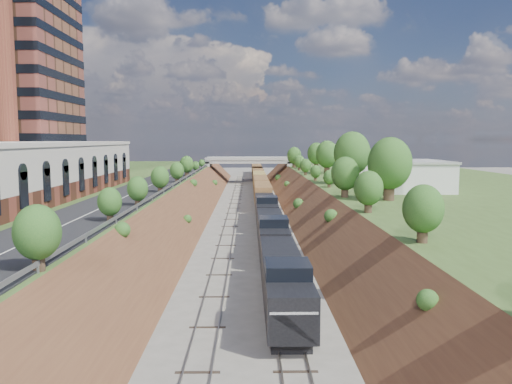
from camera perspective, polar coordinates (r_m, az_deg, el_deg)
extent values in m
cube|color=#3E5422|center=(86.60, -23.31, -0.98)|extent=(44.00, 180.00, 5.00)
cube|color=#3E5422|center=(86.49, 21.53, -0.91)|extent=(44.00, 180.00, 5.00)
cube|color=brown|center=(81.12, -8.71, -2.77)|extent=(10.00, 180.00, 10.00)
cube|color=brown|center=(81.08, 6.90, -2.75)|extent=(10.00, 180.00, 10.00)
cube|color=gray|center=(80.39, -2.76, -2.73)|extent=(1.58, 180.00, 0.18)
cube|color=gray|center=(80.38, 0.95, -2.72)|extent=(1.58, 180.00, 0.18)
cube|color=black|center=(81.26, -11.91, 0.77)|extent=(8.00, 180.00, 0.10)
cube|color=#99999E|center=(80.53, -9.05, 1.13)|extent=(0.06, 171.00, 0.30)
cube|color=brown|center=(64.23, -26.79, -0.17)|extent=(14.00, 62.00, 2.20)
cube|color=beige|center=(64.00, -26.93, 2.73)|extent=(14.00, 62.00, 4.30)
cube|color=beige|center=(63.94, -27.03, 4.87)|extent=(14.30, 62.30, 0.50)
cube|color=brown|center=(102.57, -27.11, 13.61)|extent=(22.00, 22.00, 44.00)
cylinder|color=brown|center=(84.59, -26.96, 14.01)|extent=(3.20, 3.20, 40.00)
cube|color=gray|center=(142.19, -5.51, 2.27)|extent=(1.50, 8.00, 6.20)
cube|color=gray|center=(142.16, 3.78, 2.29)|extent=(1.50, 8.00, 6.20)
cube|color=gray|center=(141.54, -0.87, 3.54)|extent=(24.00, 8.00, 1.00)
cube|color=gray|center=(137.51, -0.87, 3.80)|extent=(24.00, 0.30, 0.80)
cube|color=gray|center=(145.51, -0.87, 3.92)|extent=(24.00, 0.30, 0.80)
cube|color=silver|center=(75.32, 17.27, 1.71)|extent=(9.00, 12.00, 4.00)
cube|color=silver|center=(96.32, 12.93, 2.59)|extent=(8.00, 10.00, 3.60)
cylinder|color=#473323|center=(62.04, 14.96, 0.28)|extent=(1.30, 1.30, 2.62)
ellipsoid|color=#25581F|center=(61.82, 15.04, 3.18)|extent=(5.25, 5.25, 6.30)
cylinder|color=#473323|center=(41.72, -17.47, -3.47)|extent=(0.66, 0.66, 1.22)
ellipsoid|color=#25581F|center=(41.51, -17.53, -1.47)|extent=(2.45, 2.45, 2.94)
cube|color=black|center=(31.81, 3.83, -15.85)|extent=(2.40, 4.00, 0.90)
cube|color=black|center=(36.63, 3.11, -9.83)|extent=(2.91, 17.47, 2.78)
cube|color=black|center=(29.92, 4.08, -14.51)|extent=(2.68, 3.00, 1.80)
cube|color=silver|center=(29.59, 4.10, -12.70)|extent=(2.68, 3.00, 0.15)
cube|color=black|center=(32.08, 3.65, -8.78)|extent=(2.85, 3.10, 0.90)
cube|color=black|center=(54.61, 1.79, -4.54)|extent=(2.91, 17.47, 2.78)
cube|color=black|center=(72.84, 1.13, -1.88)|extent=(2.91, 17.47, 2.78)
cube|color=brown|center=(136.67, 0.22, 1.96)|extent=(2.91, 108.93, 3.49)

